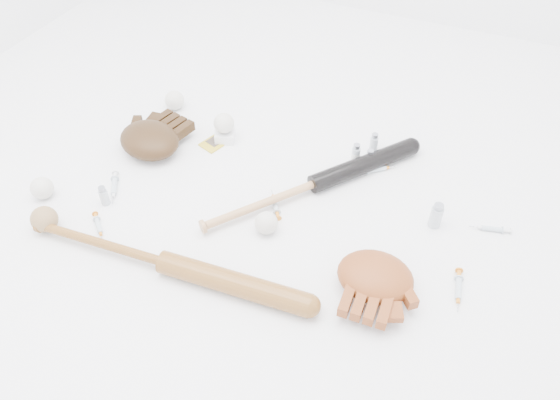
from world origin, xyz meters
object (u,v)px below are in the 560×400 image
at_px(bat_dark, 314,184).
at_px(pedestal, 225,136).
at_px(bat_wood, 165,262).
at_px(glove_dark, 149,140).

relative_size(bat_dark, pedestal, 12.27).
height_order(bat_wood, glove_dark, glove_dark).
distance_m(bat_dark, pedestal, 0.41).
bearing_deg(glove_dark, bat_dark, 17.52).
xyz_separation_m(glove_dark, pedestal, (0.21, 0.16, -0.03)).
relative_size(bat_dark, bat_wood, 0.93).
height_order(bat_wood, pedestal, bat_wood).
relative_size(bat_wood, pedestal, 13.20).
height_order(bat_dark, pedestal, bat_dark).
bearing_deg(glove_dark, bat_wood, -38.69).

